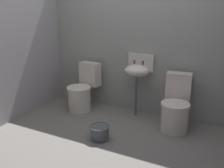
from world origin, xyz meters
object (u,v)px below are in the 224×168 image
at_px(toilet_right, 176,108).
at_px(sink, 138,70).
at_px(toilet_left, 83,91).
at_px(bucket, 100,132).

bearing_deg(toilet_right, sink, -22.90).
xyz_separation_m(toilet_left, sink, (0.91, 0.19, 0.43)).
bearing_deg(toilet_left, bucket, 143.10).
distance_m(toilet_left, toilet_right, 1.58).
bearing_deg(sink, toilet_right, -15.67).
height_order(toilet_right, bucket, toilet_right).
distance_m(toilet_left, bucket, 1.10).
bearing_deg(sink, bucket, -98.87).
relative_size(toilet_right, sink, 0.79).
relative_size(toilet_left, bucket, 2.94).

